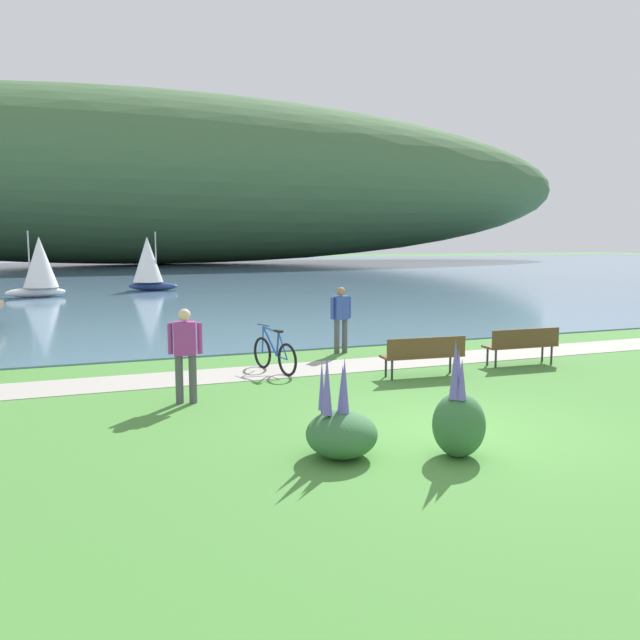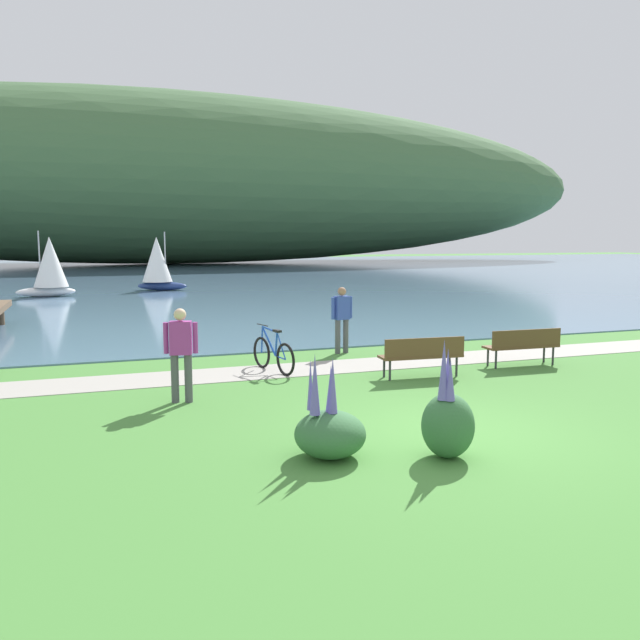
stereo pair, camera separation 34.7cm
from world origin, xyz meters
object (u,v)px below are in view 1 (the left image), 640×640
object	(u,v)px
park_bench_further_along	(522,343)
sailboat_toward_hillside	(39,266)
bicycle_leaning_near_bench	(274,354)
person_at_shoreline	(341,316)
sailboat_mid_bay	(148,263)
person_on_the_grass	(185,350)
park_bench_near_camera	(424,353)

from	to	relation	value
park_bench_further_along	sailboat_toward_hillside	distance (m)	25.35
bicycle_leaning_near_bench	sailboat_toward_hillside	xyz separation A→B (m)	(-5.75, 21.33, 1.19)
person_at_shoreline	sailboat_mid_bay	distance (m)	22.01
sailboat_toward_hillside	person_on_the_grass	bearing A→B (deg)	-81.50
park_bench_near_camera	person_at_shoreline	size ratio (longest dim) A/B	1.07
park_bench_near_camera	bicycle_leaning_near_bench	xyz separation A→B (m)	(-2.83, 1.62, -0.12)
sailboat_toward_hillside	sailboat_mid_bay	bearing A→B (deg)	21.87
sailboat_toward_hillside	bicycle_leaning_near_bench	bearing A→B (deg)	-74.91
park_bench_further_along	bicycle_leaning_near_bench	xyz separation A→B (m)	(-5.64, 1.29, -0.12)
bicycle_leaning_near_bench	person_on_the_grass	bearing A→B (deg)	-137.89
sailboat_toward_hillside	park_bench_further_along	bearing A→B (deg)	-63.28
bicycle_leaning_near_bench	person_at_shoreline	size ratio (longest dim) A/B	1.01
person_at_shoreline	sailboat_mid_bay	xyz separation A→B (m)	(-2.57, 21.85, 0.60)
park_bench_further_along	person_on_the_grass	size ratio (longest dim) A/B	1.06
sailboat_mid_bay	bicycle_leaning_near_bench	bearing A→B (deg)	-89.32
park_bench_near_camera	person_on_the_grass	bearing A→B (deg)	-175.30
park_bench_further_along	person_on_the_grass	distance (m)	7.95
park_bench_further_along	bicycle_leaning_near_bench	world-z (taller)	bicycle_leaning_near_bench
park_bench_near_camera	sailboat_mid_bay	distance (m)	25.37
park_bench_near_camera	person_at_shoreline	distance (m)	3.38
park_bench_near_camera	person_on_the_grass	distance (m)	5.13
sailboat_mid_bay	park_bench_further_along	bearing A→B (deg)	-76.59
person_at_shoreline	person_on_the_grass	distance (m)	5.88
person_on_the_grass	sailboat_mid_bay	distance (m)	25.65
person_at_shoreline	sailboat_toward_hillside	xyz separation A→B (m)	(-8.04, 19.65, 0.61)
sailboat_mid_bay	sailboat_toward_hillside	xyz separation A→B (m)	(-5.47, -2.20, 0.00)
person_on_the_grass	sailboat_mid_bay	world-z (taller)	sailboat_mid_bay
person_on_the_grass	park_bench_near_camera	bearing A→B (deg)	4.70
bicycle_leaning_near_bench	park_bench_further_along	bearing A→B (deg)	-12.90
bicycle_leaning_near_bench	person_on_the_grass	size ratio (longest dim) A/B	1.01
park_bench_near_camera	person_at_shoreline	world-z (taller)	person_at_shoreline
bicycle_leaning_near_bench	sailboat_mid_bay	world-z (taller)	sailboat_mid_bay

